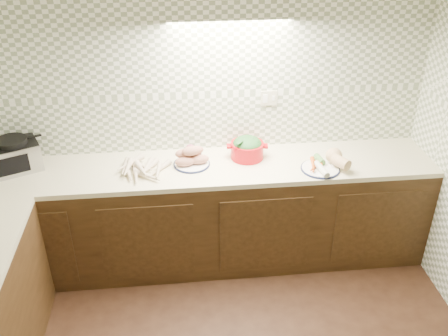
{
  "coord_description": "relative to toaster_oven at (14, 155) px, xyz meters",
  "views": [
    {
      "loc": [
        -0.19,
        -1.82,
        2.82
      ],
      "look_at": [
        0.14,
        1.25,
        1.02
      ],
      "focal_mm": 40.0,
      "sensor_mm": 36.0,
      "label": 1
    }
  ],
  "objects": [
    {
      "name": "toaster_oven",
      "position": [
        0.0,
        0.0,
        0.0
      ],
      "size": [
        0.43,
        0.39,
        0.25
      ],
      "rotation": [
        0.0,
        0.0,
        0.42
      ],
      "color": "black",
      "rests_on": "counter"
    },
    {
      "name": "dutch_oven",
      "position": [
        1.77,
        -0.01,
        -0.03
      ],
      "size": [
        0.33,
        0.28,
        0.18
      ],
      "rotation": [
        0.0,
        0.0,
        -0.09
      ],
      "color": "#B8060F",
      "rests_on": "counter"
    },
    {
      "name": "room",
      "position": [
        1.41,
        -1.61,
        0.61
      ],
      "size": [
        3.6,
        3.6,
        2.6
      ],
      "color": "black",
      "rests_on": "ground"
    },
    {
      "name": "counter",
      "position": [
        0.73,
        -0.93,
        -0.57
      ],
      "size": [
        3.6,
        3.6,
        0.9
      ],
      "color": "black",
      "rests_on": "ground"
    },
    {
      "name": "sweet_potato_plate",
      "position": [
        1.32,
        -0.08,
        -0.06
      ],
      "size": [
        0.28,
        0.28,
        0.16
      ],
      "rotation": [
        0.0,
        0.0,
        0.31
      ],
      "color": "#0F1538",
      "rests_on": "counter"
    },
    {
      "name": "onion_bowl",
      "position": [
        1.34,
        0.04,
        -0.08
      ],
      "size": [
        0.15,
        0.15,
        0.11
      ],
      "color": "black",
      "rests_on": "counter"
    },
    {
      "name": "veg_plate",
      "position": [
        2.35,
        -0.22,
        -0.07
      ],
      "size": [
        0.38,
        0.38,
        0.14
      ],
      "rotation": [
        0.0,
        0.0,
        0.37
      ],
      "color": "#0F1538",
      "rests_on": "counter"
    },
    {
      "name": "parsnip_pile",
      "position": [
        0.97,
        -0.15,
        -0.08
      ],
      "size": [
        0.38,
        0.44,
        0.08
      ],
      "color": "beige",
      "rests_on": "counter"
    }
  ]
}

